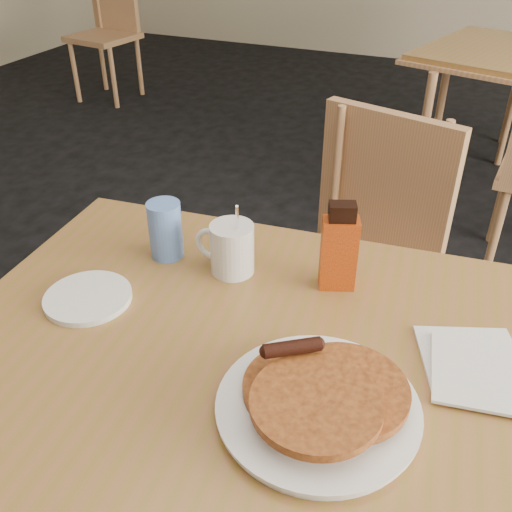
# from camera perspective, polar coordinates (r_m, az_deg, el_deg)

# --- Properties ---
(main_table) EXTENTS (1.36, 0.98, 0.75)m
(main_table) POSITION_cam_1_polar(r_m,az_deg,el_deg) (1.01, 3.49, -11.74)
(main_table) COLOR brown
(main_table) RESTS_ON floor
(chair_main_far) EXTENTS (0.51, 0.51, 0.91)m
(chair_main_far) POSITION_cam_1_polar(r_m,az_deg,el_deg) (1.69, 11.46, 1.04)
(chair_main_far) COLOR #B17A53
(chair_main_far) RESTS_ON floor
(chair_wall_extra) EXTENTS (0.49, 0.49, 0.95)m
(chair_wall_extra) POSITION_cam_1_polar(r_m,az_deg,el_deg) (4.75, -14.53, 21.92)
(chair_wall_extra) COLOR #B17A53
(chair_wall_extra) RESTS_ON floor
(pancake_plate) EXTENTS (0.31, 0.31, 0.09)m
(pancake_plate) POSITION_cam_1_polar(r_m,az_deg,el_deg) (0.89, 6.33, -14.17)
(pancake_plate) COLOR white
(pancake_plate) RESTS_ON main_table
(coffee_mug) EXTENTS (0.13, 0.09, 0.17)m
(coffee_mug) POSITION_cam_1_polar(r_m,az_deg,el_deg) (1.16, -2.54, 0.85)
(coffee_mug) COLOR white
(coffee_mug) RESTS_ON main_table
(syrup_bottle) EXTENTS (0.08, 0.07, 0.18)m
(syrup_bottle) POSITION_cam_1_polar(r_m,az_deg,el_deg) (1.11, 8.30, 0.68)
(syrup_bottle) COLOR maroon
(syrup_bottle) RESTS_ON main_table
(napkin_stack) EXTENTS (0.22, 0.23, 0.01)m
(napkin_stack) POSITION_cam_1_polar(r_m,az_deg,el_deg) (1.02, 21.31, -10.30)
(napkin_stack) COLOR silver
(napkin_stack) RESTS_ON main_table
(blue_tumbler) EXTENTS (0.08, 0.08, 0.13)m
(blue_tumbler) POSITION_cam_1_polar(r_m,az_deg,el_deg) (1.22, -9.04, 2.60)
(blue_tumbler) COLOR #5880CF
(blue_tumbler) RESTS_ON main_table
(side_saucer) EXTENTS (0.19, 0.19, 0.01)m
(side_saucer) POSITION_cam_1_polar(r_m,az_deg,el_deg) (1.15, -16.46, -4.01)
(side_saucer) COLOR white
(side_saucer) RESTS_ON main_table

